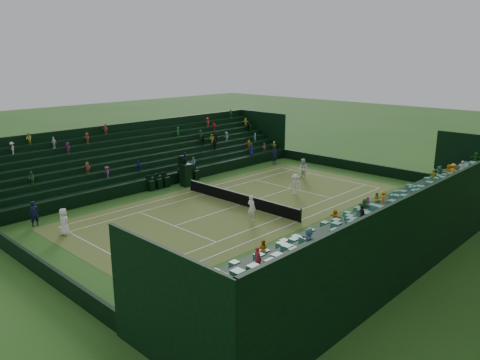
{
  "coord_description": "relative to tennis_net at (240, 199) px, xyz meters",
  "views": [
    {
      "loc": [
        23.71,
        -24.79,
        11.13
      ],
      "look_at": [
        0.0,
        0.0,
        2.0
      ],
      "focal_mm": 35.0,
      "sensor_mm": 36.0,
      "label": 1
    }
  ],
  "objects": [
    {
      "name": "line_judge_north",
      "position": [
        -7.08,
        12.71,
        0.43
      ],
      "size": [
        0.47,
        0.71,
        1.91
      ],
      "primitive_type": "imported",
      "rotation": [
        0.0,
        0.0,
        1.55
      ],
      "color": "black",
      "rests_on": "ground"
    },
    {
      "name": "player_near_west",
      "position": [
        -3.86,
        -12.25,
        0.36
      ],
      "size": [
        1.02,
        0.86,
        1.78
      ],
      "primitive_type": "imported",
      "rotation": [
        0.0,
        0.0,
        2.74
      ],
      "color": "white",
      "rests_on": "ground"
    },
    {
      "name": "perimeter_wall_east",
      "position": [
        8.48,
        0.0,
        -0.03
      ],
      "size": [
        0.2,
        31.77,
        1.0
      ],
      "primitive_type": "cube",
      "color": "black",
      "rests_on": "ground"
    },
    {
      "name": "player_far_east",
      "position": [
        1.33,
        5.21,
        0.35
      ],
      "size": [
        1.18,
        0.76,
        1.74
      ],
      "primitive_type": "imported",
      "rotation": [
        0.0,
        0.0,
        0.1
      ],
      "color": "white",
      "rests_on": "ground"
    },
    {
      "name": "ground",
      "position": [
        0.0,
        0.0,
        -0.53
      ],
      "size": [
        160.0,
        160.0,
        0.0
      ],
      "primitive_type": "plane",
      "color": "#255C1D",
      "rests_on": "ground"
    },
    {
      "name": "court_surface",
      "position": [
        0.0,
        0.0,
        -0.52
      ],
      "size": [
        12.97,
        26.77,
        0.01
      ],
      "primitive_type": "cube",
      "color": "#396923",
      "rests_on": "ground"
    },
    {
      "name": "perimeter_wall_north",
      "position": [
        0.0,
        15.88,
        -0.03
      ],
      "size": [
        17.17,
        0.2,
        1.0
      ],
      "primitive_type": "cube",
      "color": "black",
      "rests_on": "ground"
    },
    {
      "name": "player_far_west",
      "position": [
        -1.18,
        9.71,
        0.44
      ],
      "size": [
        1.08,
        0.93,
        1.94
      ],
      "primitive_type": "imported",
      "rotation": [
        0.0,
        0.0,
        -0.23
      ],
      "color": "silver",
      "rests_on": "ground"
    },
    {
      "name": "player_near_east",
      "position": [
        3.03,
        -2.0,
        0.4
      ],
      "size": [
        0.68,
        0.44,
        1.86
      ],
      "primitive_type": "imported",
      "rotation": [
        0.0,
        0.0,
        3.14
      ],
      "color": "white",
      "rests_on": "ground"
    },
    {
      "name": "south_grandstand",
      "position": [
        -12.66,
        0.0,
        1.02
      ],
      "size": [
        6.6,
        32.0,
        4.9
      ],
      "color": "black",
      "rests_on": "ground"
    },
    {
      "name": "tennis_net",
      "position": [
        0.0,
        0.0,
        0.0
      ],
      "size": [
        11.67,
        0.1,
        1.06
      ],
      "color": "black",
      "rests_on": "ground"
    },
    {
      "name": "courtside_chairs",
      "position": [
        -8.3,
        0.17,
        -0.04
      ],
      "size": [
        0.59,
        5.55,
        1.28
      ],
      "color": "black",
      "rests_on": "ground"
    },
    {
      "name": "umpire_chair",
      "position": [
        -7.2,
        0.6,
        0.75
      ],
      "size": [
        0.95,
        0.95,
        2.99
      ],
      "color": "black",
      "rests_on": "ground"
    },
    {
      "name": "perimeter_wall_west",
      "position": [
        -8.48,
        0.0,
        -0.03
      ],
      "size": [
        0.2,
        31.77,
        1.0
      ],
      "primitive_type": "cube",
      "color": "black",
      "rests_on": "ground"
    },
    {
      "name": "line_judge_south",
      "position": [
        -6.87,
        -12.85,
        0.34
      ],
      "size": [
        0.49,
        0.67,
        1.73
      ],
      "primitive_type": "imported",
      "rotation": [
        0.0,
        0.0,
        1.45
      ],
      "color": "black",
      "rests_on": "ground"
    },
    {
      "name": "north_grandstand",
      "position": [
        12.66,
        0.0,
        1.02
      ],
      "size": [
        6.6,
        32.0,
        4.9
      ],
      "color": "black",
      "rests_on": "ground"
    },
    {
      "name": "perimeter_wall_south",
      "position": [
        0.0,
        -15.88,
        -0.03
      ],
      "size": [
        17.17,
        0.2,
        1.0
      ],
      "primitive_type": "cube",
      "color": "black",
      "rests_on": "ground"
    }
  ]
}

